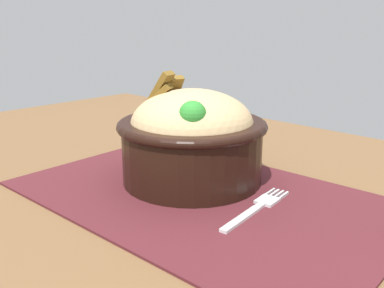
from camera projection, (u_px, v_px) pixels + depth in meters
name	position (u px, v px, depth m)	size (l,w,h in m)	color
table	(201.00, 241.00, 0.56)	(1.35, 0.81, 0.78)	brown
placemat	(201.00, 196.00, 0.52)	(0.45, 0.29, 0.00)	#47191E
bowl	(192.00, 137.00, 0.55)	(0.19, 0.19, 0.14)	black
fork	(258.00, 207.00, 0.48)	(0.03, 0.13, 0.00)	silver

